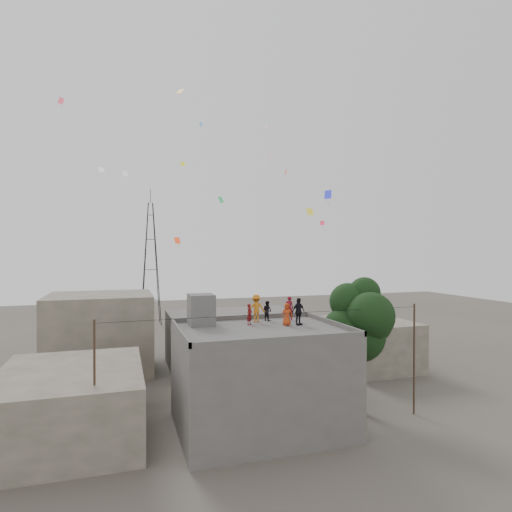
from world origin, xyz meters
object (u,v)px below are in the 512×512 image
at_px(stair_head_box, 201,310).
at_px(tree, 360,322).
at_px(transmission_tower, 151,263).
at_px(person_dark_adult, 298,311).
at_px(person_red_adult, 289,308).

bearing_deg(stair_head_box, tree, -10.74).
distance_m(stair_head_box, transmission_tower, 37.46).
distance_m(stair_head_box, person_dark_adult, 6.33).
relative_size(transmission_tower, person_dark_adult, 11.30).
bearing_deg(person_red_adult, transmission_tower, -67.32).
relative_size(stair_head_box, transmission_tower, 0.10).
xyz_separation_m(stair_head_box, person_red_adult, (6.18, 0.05, -0.17)).
distance_m(transmission_tower, person_red_adult, 38.05).
distance_m(tree, person_dark_adult, 4.63).
bearing_deg(person_red_adult, stair_head_box, 12.59).
bearing_deg(stair_head_box, transmission_tower, 91.23).
height_order(stair_head_box, tree, tree).
bearing_deg(transmission_tower, stair_head_box, -88.77).
height_order(stair_head_box, transmission_tower, transmission_tower).
height_order(tree, person_dark_adult, tree).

